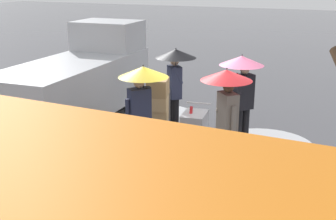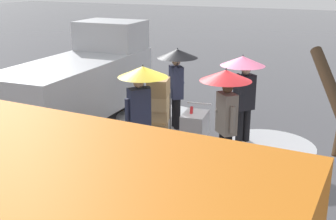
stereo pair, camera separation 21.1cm
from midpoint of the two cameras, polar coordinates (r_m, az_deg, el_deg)
name	(u,v)px [view 2 (the right image)]	position (r m, az deg, el deg)	size (l,w,h in m)	color
ground_plane	(204,155)	(9.92, 5.30, -5.91)	(90.00, 90.00, 0.00)	#4C4C51
slush_patch_under_van	(159,116)	(12.51, -0.76, -0.82)	(2.44, 2.44, 0.01)	silver
slush_patch_mid_street	(267,145)	(10.70, 13.36, -4.52)	(2.29, 2.29, 0.01)	silver
cargo_van_parked_right	(82,80)	(11.99, -10.65, 3.91)	(2.37, 5.42, 2.60)	#B7BABF
shopping_cart_vendor	(195,126)	(10.03, 4.13, -2.12)	(0.65, 0.88, 1.04)	#B2B2B7
hand_dolly_boxes	(159,108)	(10.10, -0.64, 0.21)	(0.66, 0.80, 1.63)	#515156
pedestrian_pink_side	(177,69)	(11.16, 1.71, 5.34)	(1.04, 1.04, 2.15)	black
pedestrian_black_side	(141,91)	(9.03, -2.86, 2.44)	(1.04, 1.04, 2.15)	black
pedestrian_white_side	(226,96)	(8.76, 8.30, 1.80)	(1.04, 1.04, 2.15)	black
pedestrian_far_side	(243,79)	(10.36, 10.42, 4.04)	(1.04, 1.04, 2.15)	black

